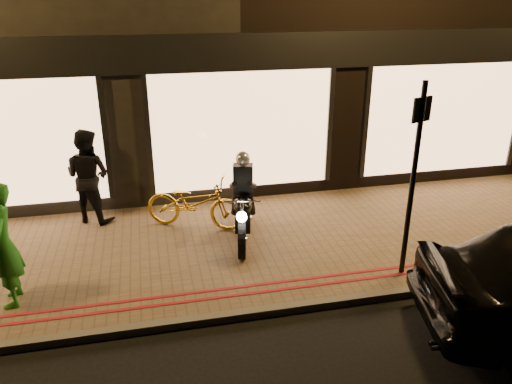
% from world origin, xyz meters
% --- Properties ---
extents(ground, '(90.00, 90.00, 0.00)m').
position_xyz_m(ground, '(0.00, 0.00, 0.00)').
color(ground, black).
rests_on(ground, ground).
extents(sidewalk, '(50.00, 4.00, 0.12)m').
position_xyz_m(sidewalk, '(0.00, 2.00, 0.06)').
color(sidewalk, brown).
rests_on(sidewalk, ground).
extents(kerb_stone, '(50.00, 0.14, 0.12)m').
position_xyz_m(kerb_stone, '(0.00, 0.05, 0.06)').
color(kerb_stone, '#59544C').
rests_on(kerb_stone, ground).
extents(red_kerb_lines, '(50.00, 0.26, 0.01)m').
position_xyz_m(red_kerb_lines, '(0.00, 0.55, 0.12)').
color(red_kerb_lines, maroon).
rests_on(red_kerb_lines, sidewalk).
extents(motorcycle, '(0.73, 1.92, 1.59)m').
position_xyz_m(motorcycle, '(-0.34, 2.20, 0.73)').
color(motorcycle, black).
rests_on(motorcycle, sidewalk).
extents(sign_post, '(0.34, 0.15, 3.00)m').
position_xyz_m(sign_post, '(1.87, 0.53, 1.80)').
color(sign_post, black).
rests_on(sign_post, sidewalk).
extents(bicycle_gold, '(1.95, 1.36, 0.97)m').
position_xyz_m(bicycle_gold, '(-1.13, 2.84, 0.61)').
color(bicycle_gold, gold).
rests_on(bicycle_gold, sidewalk).
extents(person_green, '(0.50, 0.70, 1.80)m').
position_xyz_m(person_green, '(-3.92, 1.00, 1.02)').
color(person_green, '#21771F').
rests_on(person_green, sidewalk).
extents(person_dark, '(1.10, 1.03, 1.80)m').
position_xyz_m(person_dark, '(-3.02, 3.59, 1.02)').
color(person_dark, black).
rests_on(person_dark, sidewalk).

